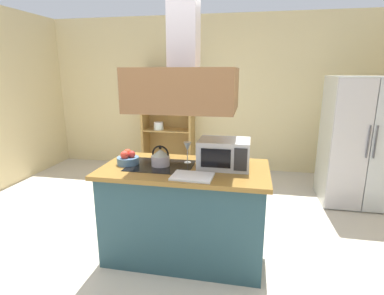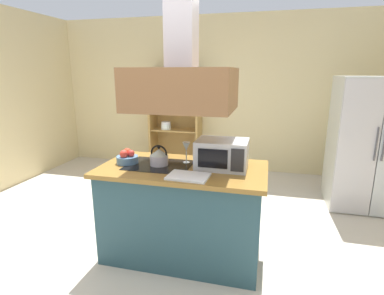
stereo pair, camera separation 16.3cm
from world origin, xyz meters
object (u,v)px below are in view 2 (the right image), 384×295
at_px(refrigerator, 369,144).
at_px(microwave, 222,154).
at_px(dish_cabinet, 176,125).
at_px(kettle, 159,157).
at_px(wine_glass_on_counter, 186,148).
at_px(fruit_bowl, 127,158).
at_px(cutting_board, 188,176).

bearing_deg(refrigerator, microwave, -136.11).
xyz_separation_m(dish_cabinet, kettle, (0.66, -2.66, 0.18)).
height_order(microwave, wine_glass_on_counter, microwave).
bearing_deg(dish_cabinet, fruit_bowl, -82.68).
height_order(kettle, cutting_board, kettle).
bearing_deg(wine_glass_on_counter, fruit_bowl, -164.84).
bearing_deg(fruit_bowl, dish_cabinet, 97.32).
xyz_separation_m(cutting_board, wine_glass_on_counter, (-0.12, 0.39, 0.14)).
distance_m(kettle, cutting_board, 0.44).
height_order(dish_cabinet, fruit_bowl, dish_cabinet).
distance_m(refrigerator, kettle, 2.81).
xyz_separation_m(microwave, wine_glass_on_counter, (-0.35, 0.06, 0.02)).
relative_size(refrigerator, dish_cabinet, 0.94).
distance_m(dish_cabinet, microwave, 2.88).
height_order(refrigerator, dish_cabinet, dish_cabinet).
relative_size(kettle, wine_glass_on_counter, 0.93).
relative_size(refrigerator, cutting_board, 5.00).
height_order(refrigerator, cutting_board, refrigerator).
xyz_separation_m(dish_cabinet, microwave, (1.24, -2.59, 0.23)).
bearing_deg(cutting_board, dish_cabinet, 109.15).
distance_m(refrigerator, dish_cabinet, 3.07).
xyz_separation_m(microwave, fruit_bowl, (-0.90, -0.08, -0.08)).
relative_size(microwave, wine_glass_on_counter, 2.23).
height_order(wine_glass_on_counter, fruit_bowl, wine_glass_on_counter).
bearing_deg(cutting_board, refrigerator, 45.54).
bearing_deg(cutting_board, wine_glass_on_counter, 107.53).
distance_m(cutting_board, microwave, 0.42).
bearing_deg(cutting_board, fruit_bowl, 159.95).
xyz_separation_m(refrigerator, fruit_bowl, (-2.57, -1.69, 0.10)).
xyz_separation_m(wine_glass_on_counter, fruit_bowl, (-0.55, -0.15, -0.10)).
bearing_deg(kettle, fruit_bowl, -177.55).
xyz_separation_m(refrigerator, cutting_board, (-1.90, -1.93, 0.06)).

